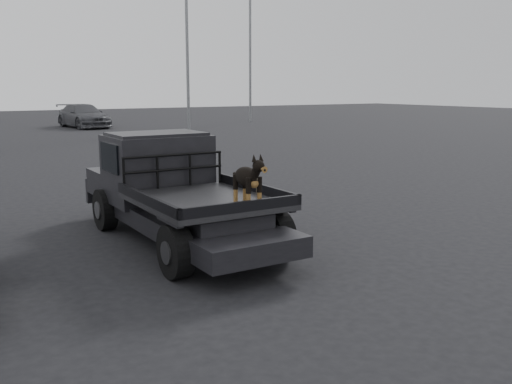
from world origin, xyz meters
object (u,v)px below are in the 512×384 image
flatbed_ute (180,215)px  distant_car_b (84,116)px  dog (247,181)px  floodlight_far (250,23)px  floodlight_mid (187,21)px

flatbed_ute → distant_car_b: size_ratio=1.05×
dog → floodlight_far: (18.22, 30.23, 5.86)m
dog → floodlight_mid: bearing=66.8°
flatbed_ute → floodlight_far: bearing=57.0°
dog → floodlight_far: bearing=58.9°
dog → floodlight_far: floodlight_far is taller
distant_car_b → floodlight_mid: size_ratio=0.44×
flatbed_ute → floodlight_mid: (10.88, 23.01, 5.95)m
distant_car_b → flatbed_ute: bearing=-108.1°
distant_car_b → floodlight_mid: floodlight_mid is taller
dog → distant_car_b: size_ratio=0.14×
distant_car_b → floodlight_mid: (4.85, -5.49, 5.66)m
flatbed_ute → distant_car_b: distant_car_b is taller
flatbed_ute → distant_car_b: (6.03, 28.50, 0.29)m
flatbed_ute → dog: bearing=-82.8°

